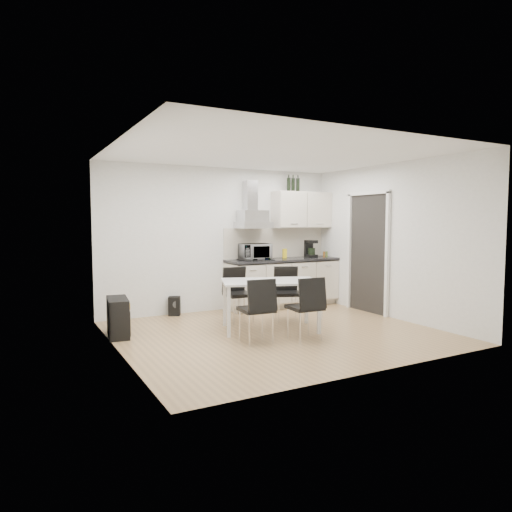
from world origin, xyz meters
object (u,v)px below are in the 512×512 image
(chair_near_left, at_px, (256,310))
(chair_near_right, at_px, (305,308))
(kitchenette, at_px, (283,263))
(chair_far_left, at_px, (239,295))
(floor_speaker, at_px, (174,306))
(dining_table, at_px, (270,286))
(chair_far_right, at_px, (288,294))
(guitar_amp, at_px, (118,317))

(chair_near_left, height_order, chair_near_right, same)
(kitchenette, xyz_separation_m, chair_far_left, (-1.35, -0.83, -0.39))
(kitchenette, bearing_deg, floor_speaker, 175.54)
(dining_table, relative_size, chair_far_right, 1.82)
(chair_near_left, distance_m, guitar_amp, 2.00)
(dining_table, height_order, chair_far_left, chair_far_left)
(kitchenette, height_order, chair_far_left, kitchenette)
(kitchenette, height_order, guitar_amp, kitchenette)
(chair_far_right, xyz_separation_m, floor_speaker, (-1.50, 1.29, -0.28))
(chair_far_left, bearing_deg, dining_table, 105.06)
(chair_far_right, xyz_separation_m, chair_near_right, (-0.43, -1.12, 0.00))
(chair_far_left, xyz_separation_m, chair_near_left, (-0.35, -1.23, 0.00))
(chair_far_left, distance_m, guitar_amp, 1.93)
(dining_table, distance_m, floor_speaker, 2.00)
(chair_far_right, relative_size, floor_speaker, 2.69)
(chair_far_left, height_order, chair_near_right, same)
(chair_far_right, relative_size, chair_near_right, 1.00)
(chair_near_right, distance_m, guitar_amp, 2.65)
(floor_speaker, bearing_deg, chair_near_left, -54.96)
(chair_near_left, bearing_deg, dining_table, 49.95)
(chair_far_right, xyz_separation_m, chair_near_left, (-1.09, -0.93, 0.00))
(chair_far_left, relative_size, chair_near_right, 1.00)
(guitar_amp, bearing_deg, chair_near_right, -25.11)
(chair_near_left, xyz_separation_m, guitar_amp, (-1.57, 1.23, -0.17))
(kitchenette, xyz_separation_m, chair_near_right, (-1.04, -2.24, -0.39))
(chair_far_right, height_order, chair_near_left, same)
(dining_table, xyz_separation_m, floor_speaker, (-0.93, 1.70, -0.51))
(chair_far_left, xyz_separation_m, chair_near_right, (0.31, -1.42, 0.00))
(chair_far_left, xyz_separation_m, floor_speaker, (-0.76, 0.99, -0.28))
(chair_far_right, distance_m, chair_near_right, 1.20)
(dining_table, bearing_deg, chair_far_right, 55.60)
(chair_far_right, height_order, chair_near_right, same)
(chair_near_right, relative_size, guitar_amp, 1.29)
(chair_far_left, distance_m, floor_speaker, 1.28)
(chair_far_right, height_order, guitar_amp, chair_far_right)
(chair_near_right, xyz_separation_m, floor_speaker, (-1.07, 2.41, -0.28))
(guitar_amp, bearing_deg, chair_far_left, 7.28)
(dining_table, bearing_deg, floor_speaker, 138.62)
(kitchenette, distance_m, chair_far_right, 1.34)
(kitchenette, bearing_deg, chair_far_left, -148.62)
(guitar_amp, bearing_deg, kitchenette, 21.43)
(kitchenette, xyz_separation_m, chair_near_left, (-1.70, -2.05, -0.39))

